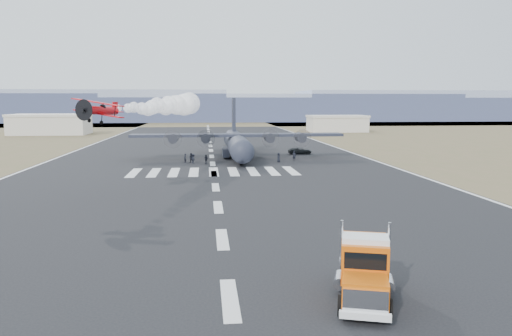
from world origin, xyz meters
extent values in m
plane|color=black|center=(0.00, 0.00, 0.00)|extent=(500.00, 500.00, 0.00)
cube|color=brown|center=(0.00, 230.00, 0.00)|extent=(500.00, 80.00, 0.00)
cube|color=#8A95B0|center=(-65.00, 260.00, 8.50)|extent=(150.00, 50.00, 17.00)
cube|color=#8A95B0|center=(0.00, 260.00, 6.50)|extent=(150.00, 50.00, 13.00)
cube|color=#8A95B0|center=(65.00, 260.00, 7.50)|extent=(150.00, 50.00, 15.00)
cube|color=#8A95B0|center=(130.00, 260.00, 8.50)|extent=(150.00, 50.00, 17.00)
cube|color=#B7B0A2|center=(-52.00, 145.00, 3.00)|extent=(24.00, 14.00, 6.00)
cube|color=beige|center=(-52.00, 145.00, 6.30)|extent=(24.50, 14.50, 0.80)
cube|color=#B7B0A2|center=(46.00, 150.00, 2.60)|extent=(20.00, 12.00, 5.20)
cube|color=beige|center=(46.00, 150.00, 5.50)|extent=(20.50, 12.50, 0.80)
cube|color=black|center=(7.47, 0.17, 0.53)|extent=(2.95, 6.64, 0.24)
cube|color=red|center=(6.62, -2.62, 1.31)|extent=(2.82, 2.89, 1.26)
cube|color=silver|center=(6.26, -3.78, 1.22)|extent=(2.09, 0.76, 1.07)
cube|color=white|center=(6.20, -3.97, 0.53)|extent=(2.41, 0.99, 0.34)
cube|color=red|center=(7.13, -0.95, 2.14)|extent=(2.84, 2.38, 2.14)
cube|color=black|center=(6.88, -1.74, 2.48)|extent=(2.08, 0.74, 0.88)
cube|color=white|center=(7.21, -0.67, 3.26)|extent=(2.78, 2.20, 0.49)
cube|color=red|center=(7.64, 0.73, 1.85)|extent=(2.89, 2.57, 2.53)
cylinder|color=black|center=(5.43, -2.67, 0.53)|extent=(0.68, 1.14, 1.07)
cylinder|color=black|center=(7.57, -3.32, 0.53)|extent=(0.68, 1.14, 1.07)
cylinder|color=black|center=(6.62, 1.24, 0.53)|extent=(0.68, 1.14, 1.07)
cylinder|color=black|center=(8.76, 0.59, 0.53)|extent=(0.68, 1.14, 1.07)
cylinder|color=black|center=(6.91, 2.17, 0.53)|extent=(0.68, 1.14, 1.07)
cylinder|color=black|center=(9.05, 1.52, 0.53)|extent=(0.68, 1.14, 1.07)
cylinder|color=red|center=(-12.35, 29.74, 9.68)|extent=(2.04, 5.07, 0.90)
sphere|color=black|center=(-12.31, 29.94, 10.03)|extent=(0.70, 0.70, 0.70)
cylinder|color=black|center=(-12.91, 27.41, 9.68)|extent=(1.11, 0.82, 1.00)
cylinder|color=black|center=(-13.00, 27.07, 9.68)|extent=(2.14, 0.54, 2.20)
cube|color=red|center=(-12.45, 29.35, 9.33)|extent=(6.02, 2.36, 0.91)
cube|color=red|center=(-12.52, 29.06, 10.53)|extent=(6.22, 2.41, 0.94)
cube|color=red|center=(-11.82, 31.98, 10.18)|extent=(0.31, 0.90, 1.00)
cube|color=red|center=(-11.82, 31.98, 9.68)|extent=(2.11, 1.15, 0.08)
cylinder|color=black|center=(-13.32, 29.15, 8.48)|extent=(0.22, 0.46, 0.44)
cylinder|color=black|center=(-11.76, 28.78, 8.48)|extent=(0.22, 0.46, 0.44)
sphere|color=white|center=(-11.77, 32.17, 9.68)|extent=(0.70, 0.70, 0.70)
sphere|color=white|center=(-11.21, 34.50, 9.71)|extent=(0.93, 0.93, 0.93)
sphere|color=white|center=(-10.65, 36.84, 9.74)|extent=(1.16, 1.16, 1.16)
sphere|color=white|center=(-10.09, 39.17, 9.77)|extent=(1.39, 1.39, 1.39)
sphere|color=white|center=(-9.53, 41.50, 9.80)|extent=(1.61, 1.61, 1.61)
sphere|color=white|center=(-8.96, 43.83, 9.83)|extent=(1.84, 1.84, 1.84)
sphere|color=white|center=(-8.40, 46.16, 9.86)|extent=(2.07, 2.07, 2.07)
sphere|color=white|center=(-7.84, 48.50, 9.89)|extent=(2.30, 2.30, 2.30)
sphere|color=white|center=(-7.28, 50.83, 9.92)|extent=(2.53, 2.53, 2.53)
sphere|color=white|center=(-6.72, 53.16, 9.95)|extent=(2.76, 2.76, 2.76)
sphere|color=white|center=(-6.16, 55.49, 9.98)|extent=(2.98, 2.98, 2.98)
sphere|color=white|center=(-5.60, 57.83, 10.01)|extent=(3.21, 3.21, 3.21)
sphere|color=white|center=(-5.04, 60.16, 10.04)|extent=(3.44, 3.44, 3.44)
sphere|color=white|center=(-4.48, 62.49, 10.07)|extent=(3.67, 3.67, 3.67)
sphere|color=white|center=(-3.92, 64.82, 10.10)|extent=(3.90, 3.90, 3.90)
cylinder|color=#212331|center=(4.82, 68.50, 2.57)|extent=(4.04, 27.71, 3.96)
sphere|color=#212331|center=(4.78, 54.65, 2.57)|extent=(3.96, 3.96, 3.96)
cone|color=#212331|center=(4.86, 82.35, 2.57)|extent=(3.97, 5.95, 3.96)
cube|color=#212331|center=(4.82, 67.51, 4.45)|extent=(39.58, 4.27, 0.49)
cylinder|color=#212331|center=(-7.06, 67.05, 3.96)|extent=(1.79, 3.76, 1.78)
cylinder|color=#3F3F44|center=(-7.06, 65.07, 3.96)|extent=(3.36, 0.06, 3.36)
cylinder|color=#212331|center=(-1.12, 67.03, 3.96)|extent=(1.79, 3.76, 1.78)
cylinder|color=#3F3F44|center=(-1.13, 65.05, 3.96)|extent=(3.36, 0.06, 3.36)
cylinder|color=#212331|center=(10.75, 66.99, 3.96)|extent=(1.79, 3.76, 1.78)
cylinder|color=#3F3F44|center=(10.75, 65.02, 3.96)|extent=(3.36, 0.06, 3.36)
cylinder|color=#212331|center=(16.69, 66.98, 3.96)|extent=(1.79, 3.76, 1.78)
cylinder|color=#3F3F44|center=(16.68, 65.00, 3.96)|extent=(3.36, 0.06, 3.36)
cube|color=#212331|center=(4.86, 80.37, 7.52)|extent=(0.61, 4.45, 7.91)
cube|color=#212331|center=(4.86, 80.86, 3.36)|extent=(13.86, 3.01, 0.35)
cube|color=#212331|center=(2.65, 69.49, 1.09)|extent=(1.20, 5.94, 1.58)
cylinder|color=black|center=(2.65, 69.49, 0.54)|extent=(0.50, 1.09, 1.09)
cube|color=#212331|center=(7.00, 69.48, 1.09)|extent=(1.20, 5.94, 1.58)
cylinder|color=black|center=(7.00, 69.48, 0.54)|extent=(0.50, 1.09, 1.09)
cylinder|color=black|center=(4.79, 57.61, 0.45)|extent=(0.40, 0.89, 0.89)
imported|color=black|center=(18.11, 74.60, 0.67)|extent=(4.87, 2.38, 1.33)
imported|color=black|center=(14.82, 63.07, 0.91)|extent=(0.86, 0.84, 1.82)
imported|color=black|center=(-3.69, 61.64, 0.87)|extent=(0.99, 0.84, 1.74)
imported|color=black|center=(-3.32, 60.86, 0.83)|extent=(0.97, 1.18, 1.66)
imported|color=black|center=(-1.13, 60.05, 0.81)|extent=(1.06, 0.94, 1.63)
imported|color=black|center=(11.69, 61.12, 0.84)|extent=(0.65, 0.90, 1.67)
imported|color=black|center=(5.92, 61.86, 0.90)|extent=(1.50, 1.62, 1.80)
imported|color=black|center=(-4.78, 61.84, 0.82)|extent=(0.69, 0.74, 1.64)
imported|color=black|center=(4.10, 65.68, 0.85)|extent=(0.97, 0.89, 1.70)
camera|label=1|loc=(-1.21, -25.75, 10.57)|focal=35.00mm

